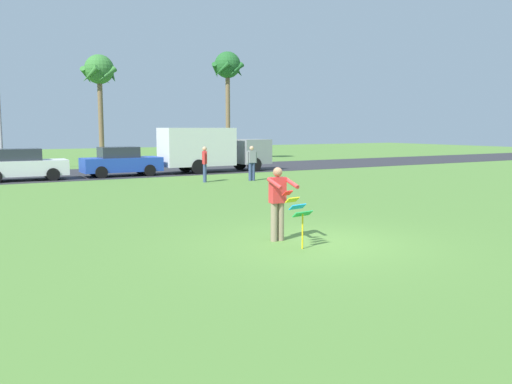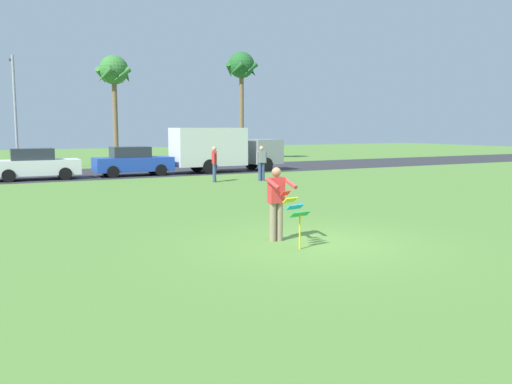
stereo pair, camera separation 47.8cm
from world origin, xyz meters
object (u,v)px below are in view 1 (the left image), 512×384
Objects in this scene: person_kite_flyer at (278,201)px; palm_tree_centre_far at (228,70)px; person_walker_near at (205,163)px; parked_car_white at (22,165)px; parked_truck_grey_van at (210,148)px; kite_held at (297,209)px; palm_tree_right_near at (99,74)px; person_walker_far at (252,162)px; parked_car_blue at (121,162)px.

person_kite_flyer is 32.43m from palm_tree_centre_far.
palm_tree_centre_far reaches higher than person_walker_near.
parked_car_white is 0.63× the size of parked_truck_grey_van.
parked_car_white reaches higher than kite_held.
palm_tree_right_near reaches higher than person_walker_far.
palm_tree_centre_far reaches higher than parked_car_white.
person_kite_flyer is at bearing -95.03° from parked_car_blue.
parked_truck_grey_van is at bearing -0.00° from parked_car_white.
person_kite_flyer is 1.00× the size of person_walker_far.
palm_tree_centre_far reaches higher than person_walker_far.
person_walker_near is at bearing 167.72° from person_walker_far.
person_walker_near is at bearing -63.28° from parked_car_blue.
kite_held is 0.72× the size of person_walker_near.
palm_tree_right_near is at bearing 83.50° from person_kite_flyer.
parked_car_white is 9.20m from person_walker_near.
person_kite_flyer and person_walker_far have the same top height.
parked_car_blue is 5.82m from person_walker_near.
person_walker_near reaches higher than parked_car_white.
palm_tree_centre_far is (13.44, 28.84, 6.30)m from person_kite_flyer.
person_kite_flyer is at bearing -96.50° from palm_tree_right_near.
palm_tree_centre_far is 18.53m from person_walker_far.
person_kite_flyer is at bearing -79.76° from parked_car_white.
person_walker_far is at bearing -29.88° from parked_car_white.
palm_tree_centre_far reaches higher than person_kite_flyer.
palm_tree_right_near is 4.54× the size of person_walker_far.
parked_car_white is (-3.34, 19.36, -0.09)m from kite_held.
palm_tree_centre_far reaches higher than parked_car_blue.
person_kite_flyer is 18.83m from parked_car_white.
kite_held is at bearing -115.78° from person_walker_far.
palm_tree_centre_far is at bearing -2.91° from palm_tree_right_near.
parked_car_white is 4.98m from parked_car_blue.
person_kite_flyer is 0.22× the size of palm_tree_right_near.
parked_car_white is at bearing 150.12° from person_walker_far.
kite_held is at bearing -106.74° from person_walker_near.
person_walker_near is at bearing 72.34° from person_kite_flyer.
parked_truck_grey_van is at bearing -0.00° from parked_car_blue.
parked_car_white is 13.94m from palm_tree_right_near.
person_walker_far is (4.95, -5.70, 0.16)m from parked_car_blue.
parked_truck_grey_van is at bearing -122.17° from palm_tree_centre_far.
palm_tree_centre_far is 5.02× the size of person_walker_near.
parked_truck_grey_van reaches higher than parked_car_white.
palm_tree_right_near is at bearing 108.48° from parked_truck_grey_van.
palm_tree_right_near is 17.73m from person_walker_far.
person_walker_far is at bearing -93.82° from parked_truck_grey_van.
person_kite_flyer is 0.41× the size of parked_car_blue.
person_walker_far reaches higher than kite_held.
parked_truck_grey_van is at bearing -71.52° from palm_tree_right_near.
kite_held is at bearing -114.40° from palm_tree_centre_far.
kite_held is at bearing -109.81° from parked_truck_grey_van.
palm_tree_right_near is (3.36, 30.17, 5.62)m from kite_held.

